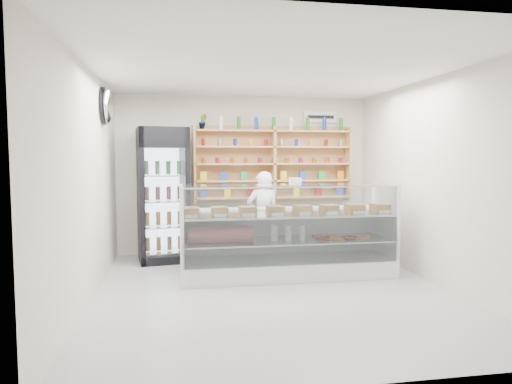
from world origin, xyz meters
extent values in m
plane|color=#9B9A9F|center=(0.00, 0.00, 0.00)|extent=(5.00, 5.00, 0.00)
plane|color=white|center=(0.00, 0.00, 2.80)|extent=(5.00, 5.00, 0.00)
plane|color=beige|center=(0.00, 2.50, 1.40)|extent=(4.50, 0.00, 4.50)
plane|color=beige|center=(0.00, -2.50, 1.40)|extent=(4.50, 0.00, 4.50)
plane|color=beige|center=(-2.25, 0.00, 1.40)|extent=(0.00, 5.00, 5.00)
plane|color=beige|center=(2.25, 0.00, 1.40)|extent=(0.00, 5.00, 5.00)
cube|color=white|center=(0.36, 0.70, 0.13)|extent=(3.06, 0.87, 0.25)
cube|color=white|center=(0.36, 1.11, 0.58)|extent=(3.06, 0.05, 0.64)
cube|color=silver|center=(0.36, 0.70, 0.52)|extent=(2.94, 0.76, 0.02)
cube|color=silver|center=(0.36, 0.70, 0.90)|extent=(3.00, 0.80, 0.02)
cube|color=silver|center=(0.36, 0.29, 0.79)|extent=(3.00, 0.12, 1.07)
cube|color=silver|center=(0.36, 0.65, 1.33)|extent=(3.00, 0.61, 0.01)
imported|color=white|center=(0.19, 1.71, 0.74)|extent=(0.57, 0.40, 1.49)
cube|color=black|center=(-1.44, 2.01, 1.10)|extent=(0.89, 0.87, 2.20)
cube|color=#31053D|center=(-1.49, 1.65, 2.03)|extent=(0.77, 0.14, 0.31)
cube|color=silver|center=(-1.49, 1.63, 1.00)|extent=(0.66, 0.11, 1.74)
cube|color=tan|center=(-0.90, 2.34, 1.59)|extent=(0.04, 0.28, 1.33)
cube|color=tan|center=(0.50, 2.34, 1.59)|extent=(0.04, 0.28, 1.33)
cube|color=tan|center=(1.90, 2.34, 1.59)|extent=(0.04, 0.28, 1.33)
cube|color=tan|center=(0.50, 2.34, 1.00)|extent=(2.80, 0.28, 0.03)
cube|color=tan|center=(0.50, 2.34, 1.30)|extent=(2.80, 0.28, 0.03)
cube|color=tan|center=(0.50, 2.34, 1.60)|extent=(2.80, 0.28, 0.03)
cube|color=tan|center=(0.50, 2.34, 1.90)|extent=(2.80, 0.28, 0.03)
cube|color=tan|center=(0.50, 2.34, 2.18)|extent=(2.80, 0.28, 0.03)
imported|color=#1E6626|center=(-0.75, 2.34, 2.33)|extent=(0.17, 0.14, 0.28)
ellipsoid|color=silver|center=(-2.17, 1.20, 2.45)|extent=(0.15, 0.50, 0.50)
cube|color=white|center=(1.40, 2.47, 2.45)|extent=(0.62, 0.03, 0.20)
camera|label=1|loc=(-1.19, -5.64, 1.73)|focal=32.00mm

